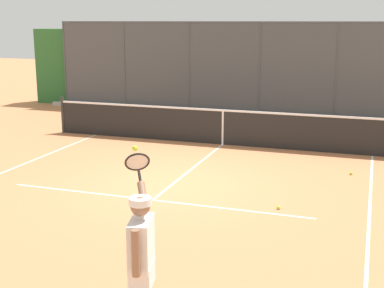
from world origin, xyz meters
name	(u,v)px	position (x,y,z in m)	size (l,w,h in m)	color
ground_plane	(172,184)	(0.00, 0.00, 0.00)	(60.00, 60.00, 0.00)	#C67A4C
court_line_markings	(146,205)	(0.00, 1.36, 0.00)	(7.77, 8.87, 0.01)	white
fence_backdrop	(263,73)	(0.00, -9.07, 1.47)	(18.37, 1.37, 3.25)	#474C51
tennis_net	(223,127)	(0.00, -3.81, 0.49)	(9.99, 0.09, 1.07)	#2D2D2D
tennis_player	(141,258)	(-1.64, 5.17, 0.91)	(0.70, 1.25, 1.86)	navy
tennis_ball_mid_court	(351,173)	(-3.44, -1.91, 0.03)	(0.07, 0.07, 0.07)	#C1D138
tennis_ball_by_sideline	(278,207)	(-2.32, 0.78, 0.03)	(0.07, 0.07, 0.07)	#CCDB33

